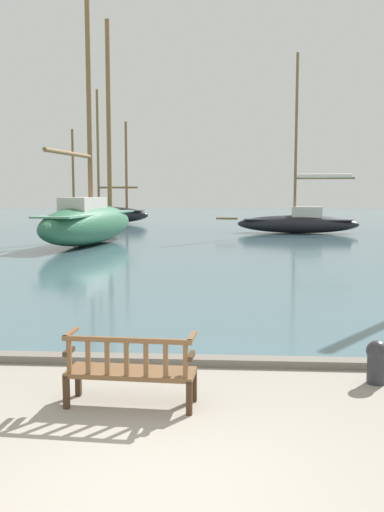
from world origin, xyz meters
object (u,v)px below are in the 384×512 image
at_px(sailboat_outer_port, 89,220).
at_px(mooring_bollard, 377,360).
at_px(sailboat_mid_port, 101,212).
at_px(sailboat_nearest_port, 299,221).
at_px(park_bench, 130,369).

height_order(sailboat_outer_port, mooring_bollard, sailboat_outer_port).
bearing_deg(sailboat_mid_port, sailboat_nearest_port, -34.58).
bearing_deg(sailboat_outer_port, park_bench, -74.79).
bearing_deg(mooring_bollard, park_bench, -162.06).
relative_size(sailboat_mid_port, sailboat_nearest_port, 0.98).
xyz_separation_m(sailboat_mid_port, sailboat_outer_port, (3.63, -18.74, 0.31)).
distance_m(sailboat_outer_port, mooring_bollard, 21.87).
bearing_deg(mooring_bollard, sailboat_mid_port, 108.08).
height_order(sailboat_nearest_port, mooring_bollard, sailboat_nearest_port).
bearing_deg(park_bench, mooring_bollard, 17.94).
bearing_deg(park_bench, sailboat_outer_port, 105.21).
relative_size(park_bench, mooring_bollard, 2.67).
height_order(sailboat_mid_port, sailboat_outer_port, sailboat_outer_port).
height_order(sailboat_mid_port, sailboat_nearest_port, sailboat_nearest_port).
bearing_deg(sailboat_mid_port, sailboat_outer_port, -79.03).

